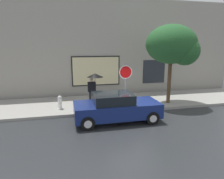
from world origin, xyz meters
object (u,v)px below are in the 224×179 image
at_px(parked_car, 116,108).
at_px(stop_sign, 125,78).
at_px(fire_hydrant, 60,102).
at_px(pedestrian_with_umbrella, 94,80).
at_px(street_tree, 174,46).

distance_m(parked_car, stop_sign, 2.19).
bearing_deg(stop_sign, fire_hydrant, 170.20).
xyz_separation_m(parked_car, fire_hydrant, (-2.73, 2.21, -0.18)).
bearing_deg(pedestrian_with_umbrella, street_tree, -8.83).
xyz_separation_m(fire_hydrant, pedestrian_with_umbrella, (2.03, 0.48, 1.13)).
bearing_deg(street_tree, fire_hydrant, 177.81).
bearing_deg(fire_hydrant, stop_sign, -9.80).
distance_m(pedestrian_with_umbrella, street_tree, 5.22).
xyz_separation_m(pedestrian_with_umbrella, stop_sign, (1.64, -1.11, 0.23)).
bearing_deg(parked_car, stop_sign, 59.31).
xyz_separation_m(pedestrian_with_umbrella, street_tree, (4.76, -0.74, 2.02)).
relative_size(parked_car, street_tree, 0.87).
relative_size(parked_car, stop_sign, 1.69).
xyz_separation_m(fire_hydrant, stop_sign, (3.67, -0.63, 1.36)).
distance_m(fire_hydrant, stop_sign, 3.97).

